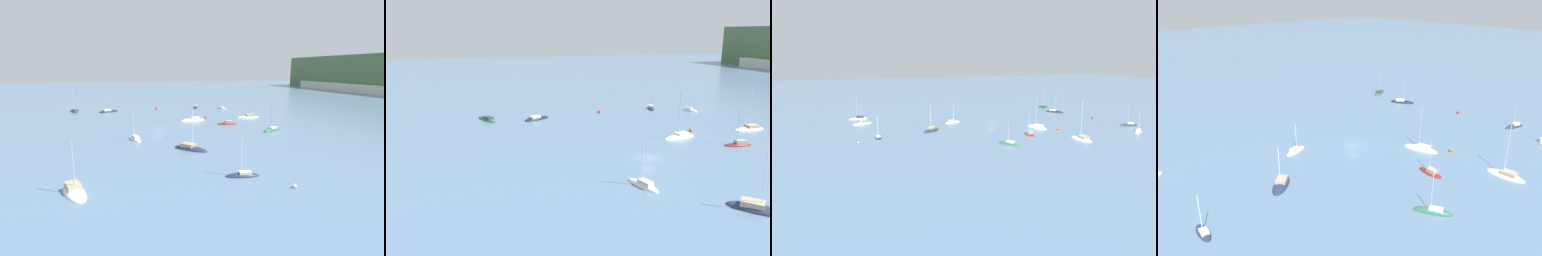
# 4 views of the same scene
# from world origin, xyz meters

# --- Properties ---
(ground_plane) EXTENTS (600.00, 600.00, 0.00)m
(ground_plane) POSITION_xyz_m (0.00, 0.00, 0.00)
(ground_plane) COLOR slate
(sailboat_1) EXTENTS (6.70, 3.66, 7.52)m
(sailboat_1) POSITION_xyz_m (-42.35, 22.15, 0.10)
(sailboat_1) COLOR #232D4C
(sailboat_1) RESTS_ON ground_plane
(sailboat_2) EXTENTS (6.96, 3.84, 7.71)m
(sailboat_2) POSITION_xyz_m (12.22, -7.00, 0.11)
(sailboat_2) COLOR white
(sailboat_2) RESTS_ON ground_plane
(sailboat_3) EXTENTS (5.28, 3.93, 6.81)m
(sailboat_3) POSITION_xyz_m (-36.17, 32.10, 0.10)
(sailboat_3) COLOR silver
(sailboat_3) RESTS_ON ground_plane
(sailboat_4) EXTENTS (2.52, 5.85, 7.47)m
(sailboat_4) POSITION_xyz_m (41.94, 8.84, 0.09)
(sailboat_4) COLOR #232D4C
(sailboat_4) RESTS_ON ground_plane
(sailboat_5) EXTENTS (3.10, 6.39, 8.15)m
(sailboat_5) POSITION_xyz_m (-1.86, 22.07, 0.15)
(sailboat_5) COLOR maroon
(sailboat_5) RESTS_ON ground_plane
(sailboat_7) EXTENTS (6.08, 8.35, 9.41)m
(sailboat_7) POSITION_xyz_m (-38.21, -14.94, 0.08)
(sailboat_7) COLOR black
(sailboat_7) RESTS_ON ground_plane
(sailboat_8) EXTENTS (4.83, 7.02, 8.22)m
(sailboat_8) POSITION_xyz_m (10.18, 30.92, 0.08)
(sailboat_8) COLOR #2D6647
(sailboat_8) RESTS_ON ground_plane
(sailboat_9) EXTENTS (4.48, 9.11, 11.55)m
(sailboat_9) POSITION_xyz_m (-10.56, 13.16, 0.10)
(sailboat_9) COLOR white
(sailboat_9) RESTS_ON ground_plane
(sailboat_10) EXTENTS (9.01, 5.91, 9.49)m
(sailboat_10) POSITION_xyz_m (-41.22, -28.09, 0.08)
(sailboat_10) COLOR #2D6647
(sailboat_10) RESTS_ON ground_plane
(sailboat_11) EXTENTS (8.11, 7.81, 9.31)m
(sailboat_11) POSITION_xyz_m (24.00, 4.31, 0.12)
(sailboat_11) COLOR #232D4C
(sailboat_11) RESTS_ON ground_plane
(sailboat_12) EXTENTS (3.00, 8.36, 12.16)m
(sailboat_12) POSITION_xyz_m (-12.23, 33.74, 0.14)
(sailboat_12) COLOR silver
(sailboat_12) RESTS_ON ground_plane
(mooring_buoy_0) EXTENTS (0.83, 0.83, 0.83)m
(mooring_buoy_0) POSITION_xyz_m (-14.83, 18.79, 0.41)
(mooring_buoy_0) COLOR orange
(mooring_buoy_0) RESTS_ON ground_plane
(mooring_buoy_2) EXTENTS (0.82, 0.82, 0.82)m
(mooring_buoy_2) POSITION_xyz_m (-41.63, 4.63, 0.41)
(mooring_buoy_2) COLOR red
(mooring_buoy_2) RESTS_ON ground_plane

